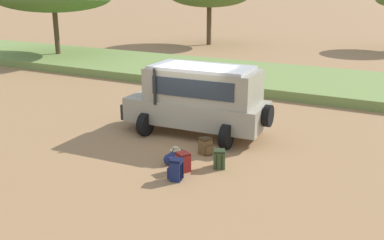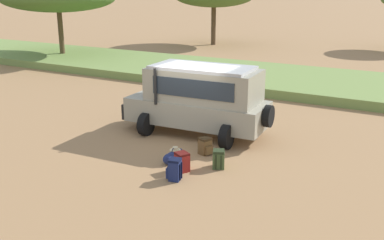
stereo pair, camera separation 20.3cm
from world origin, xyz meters
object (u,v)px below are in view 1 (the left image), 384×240
object	(u,v)px
backpack_cluster_center	(183,162)
backpack_outermost	(176,170)
duffel_bag_low_black_case	(174,156)
safari_vehicle	(199,98)
backpack_beside_front_wheel	(219,159)
backpack_near_rear_wheel	(205,146)

from	to	relation	value
backpack_cluster_center	backpack_outermost	world-z (taller)	backpack_outermost
backpack_cluster_center	duffel_bag_low_black_case	bearing A→B (deg)	138.82
safari_vehicle	backpack_cluster_center	size ratio (longest dim) A/B	9.79
duffel_bag_low_black_case	backpack_beside_front_wheel	bearing A→B (deg)	8.07
safari_vehicle	duffel_bag_low_black_case	distance (m)	2.93
safari_vehicle	backpack_cluster_center	world-z (taller)	safari_vehicle
backpack_beside_front_wheel	duffel_bag_low_black_case	xyz separation A→B (m)	(-1.41, -0.20, -0.10)
backpack_near_rear_wheel	backpack_outermost	xyz separation A→B (m)	(0.17, -2.12, 0.04)
backpack_outermost	duffel_bag_low_black_case	xyz separation A→B (m)	(-0.73, 1.14, -0.13)
safari_vehicle	backpack_near_rear_wheel	xyz separation A→B (m)	(1.10, -1.67, -1.04)
backpack_beside_front_wheel	backpack_outermost	world-z (taller)	backpack_outermost
backpack_outermost	backpack_near_rear_wheel	bearing A→B (deg)	94.61
backpack_beside_front_wheel	backpack_outermost	size ratio (longest dim) A/B	0.90
safari_vehicle	backpack_outermost	distance (m)	4.11
backpack_outermost	duffel_bag_low_black_case	size ratio (longest dim) A/B	0.67
duffel_bag_low_black_case	backpack_outermost	bearing A→B (deg)	-57.19
backpack_outermost	backpack_cluster_center	bearing A→B (deg)	102.73
safari_vehicle	duffel_bag_low_black_case	world-z (taller)	safari_vehicle
safari_vehicle	duffel_bag_low_black_case	size ratio (longest dim) A/B	5.94
backpack_beside_front_wheel	duffel_bag_low_black_case	size ratio (longest dim) A/B	0.60
backpack_cluster_center	duffel_bag_low_black_case	distance (m)	0.79
backpack_beside_front_wheel	backpack_near_rear_wheel	xyz separation A→B (m)	(-0.85, 0.78, -0.01)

